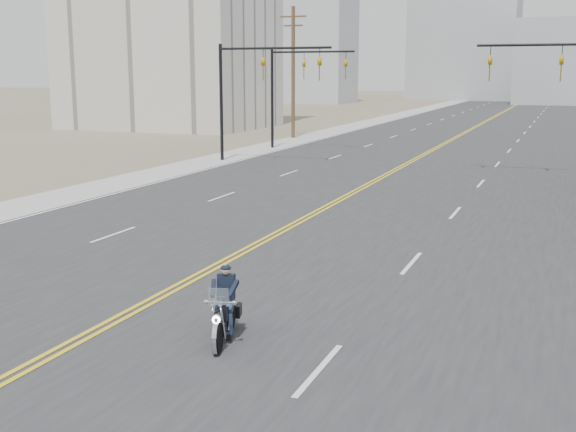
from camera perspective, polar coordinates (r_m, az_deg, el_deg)
The scene contains 10 objects.
road at distance 78.34m, azimuth 14.99°, elevation 7.02°, with size 20.00×200.00×0.01m, color #303033.
sidewalk_left at distance 80.47m, azimuth 6.78°, elevation 7.42°, with size 3.00×200.00×0.01m, color #A5A5A0.
traffic_mast_left at distance 43.52m, azimuth -2.91°, elevation 10.76°, with size 7.10×0.26×7.00m.
traffic_mast_far at distance 51.04m, azimuth 0.51°, elevation 10.78°, with size 6.10×0.26×7.00m.
utility_pole_left at distance 59.65m, azimuth 0.41°, elevation 11.44°, with size 2.20×0.30×10.50m.
haze_bldg_a at distance 130.41m, azimuth 1.83°, elevation 13.78°, with size 14.00×12.00×22.00m, color #B7BCC6.
haze_bldg_b at distance 132.66m, azimuth 21.52°, elevation 11.25°, with size 18.00×14.00×14.00m, color #ADB2B7.
haze_bldg_d at distance 149.32m, azimuth 13.82°, elevation 13.92°, with size 20.00×15.00×26.00m, color #ADB2B7.
haze_bldg_f at distance 149.77m, azimuth -1.72°, elevation 12.31°, with size 12.00×12.00×16.00m, color #ADB2B7.
motorcyclist at distance 14.61m, azimuth -5.09°, elevation -7.00°, with size 0.83×1.94×1.51m, color black, non-canonical shape.
Camera 1 is at (8.98, -7.64, 5.33)m, focal length 45.00 mm.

